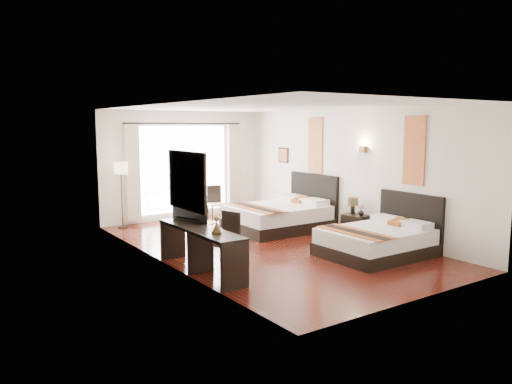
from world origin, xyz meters
TOP-DOWN VIEW (x-y plane):
  - floor at (0.00, 0.00)m, footprint 4.50×7.50m
  - ceiling at (0.00, 0.00)m, footprint 4.50×7.50m
  - wall_headboard at (2.25, 0.00)m, footprint 0.01×7.50m
  - wall_desk at (-2.25, 0.00)m, footprint 0.01×7.50m
  - wall_window at (0.00, 3.75)m, footprint 4.50×0.01m
  - wall_entry at (0.00, -3.75)m, footprint 4.50×0.01m
  - window_glass at (0.00, 3.73)m, footprint 2.40×0.02m
  - sheer_curtain at (0.00, 3.67)m, footprint 2.30×0.02m
  - drape_left at (-1.45, 3.63)m, footprint 0.35×0.14m
  - drape_right at (1.45, 3.63)m, footprint 0.35×0.14m
  - art_panel_near at (2.23, -1.77)m, footprint 0.03×0.50m
  - art_panel_far at (2.23, 1.13)m, footprint 0.03×0.50m
  - wall_sconce at (2.19, -0.47)m, footprint 0.10×0.14m
  - mirror_frame at (-2.22, -0.87)m, footprint 0.04×1.25m
  - mirror_glass at (-2.19, -0.87)m, footprint 0.01×1.12m
  - bed_near at (1.31, -1.77)m, footprint 1.99×1.55m
  - bed_far at (1.19, 1.13)m, footprint 2.23×1.74m
  - nightstand at (2.03, -0.47)m, footprint 0.42×0.53m
  - table_lamp at (2.04, -0.35)m, footprint 0.23×0.23m
  - vase at (2.06, -0.59)m, footprint 0.14×0.14m
  - console_desk at (-1.99, -0.87)m, footprint 0.50×2.20m
  - television at (-1.97, -0.32)m, footprint 0.36×0.79m
  - bronze_figurine at (-1.99, -1.41)m, footprint 0.16×0.16m
  - desk_chair at (-1.54, -0.85)m, footprint 0.54×0.54m
  - floor_lamp at (-1.80, 3.45)m, footprint 0.32×0.32m
  - side_table at (-0.26, 3.08)m, footprint 0.48×0.48m
  - fruit_bowl at (-0.22, 3.04)m, footprint 0.23×0.23m
  - window_chair at (0.55, 3.05)m, footprint 0.47×0.47m
  - jute_rug at (-0.33, 2.92)m, footprint 1.39×1.10m

SIDE VIEW (x-z plane):
  - floor at x=0.00m, z-range -0.01..0.00m
  - jute_rug at x=-0.33m, z-range 0.00..0.01m
  - nightstand at x=2.03m, z-range 0.00..0.51m
  - window_chair at x=0.55m, z-range -0.17..0.71m
  - side_table at x=-0.26m, z-range 0.00..0.56m
  - bed_near at x=1.31m, z-range -0.27..0.85m
  - desk_chair at x=-1.54m, z-range -0.19..0.77m
  - bed_far at x=1.19m, z-range -0.30..0.96m
  - console_desk at x=-1.99m, z-range 0.00..0.76m
  - vase at x=2.06m, z-range 0.50..0.63m
  - fruit_bowl at x=-0.22m, z-range 0.56..0.61m
  - table_lamp at x=2.04m, z-range 0.57..0.93m
  - bronze_figurine at x=-1.99m, z-range 0.76..1.00m
  - television at x=-1.97m, z-range 0.75..1.22m
  - drape_left at x=-1.45m, z-range 0.10..2.46m
  - drape_right at x=1.45m, z-range 0.10..2.46m
  - sheer_curtain at x=0.00m, z-range 0.25..2.35m
  - window_glass at x=0.00m, z-range 0.20..2.40m
  - floor_lamp at x=-1.80m, z-range 0.54..2.11m
  - wall_headboard at x=2.25m, z-range 0.00..2.80m
  - wall_desk at x=-2.25m, z-range 0.00..2.80m
  - wall_window at x=0.00m, z-range 0.00..2.80m
  - wall_entry at x=0.00m, z-range 0.00..2.80m
  - mirror_frame at x=-2.22m, z-range 1.08..2.02m
  - mirror_glass at x=-2.19m, z-range 1.14..1.96m
  - wall_sconce at x=2.19m, z-range 1.85..1.99m
  - art_panel_near at x=2.23m, z-range 1.27..2.62m
  - art_panel_far at x=2.23m, z-range 1.27..2.62m
  - ceiling at x=0.00m, z-range 2.78..2.80m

